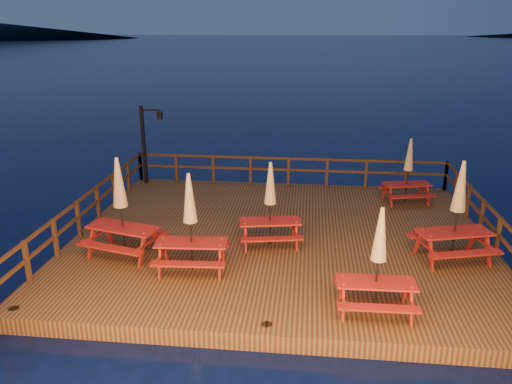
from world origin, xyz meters
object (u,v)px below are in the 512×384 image
picnic_table_0 (121,206)px  picnic_table_2 (270,203)px  lamp_post (147,138)px  picnic_table_1 (408,170)px

picnic_table_0 → picnic_table_2: (3.85, 1.06, -0.16)m
lamp_post → picnic_table_1: 9.64m
picnic_table_0 → picnic_table_1: 9.69m
lamp_post → picnic_table_0: size_ratio=1.10×
lamp_post → picnic_table_1: bearing=-7.3°
picnic_table_1 → lamp_post: bearing=159.6°
lamp_post → picnic_table_1: lamp_post is taller
picnic_table_1 → picnic_table_0: bearing=-161.7°
lamp_post → picnic_table_0: lamp_post is taller
picnic_table_0 → picnic_table_2: size_ratio=1.12×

